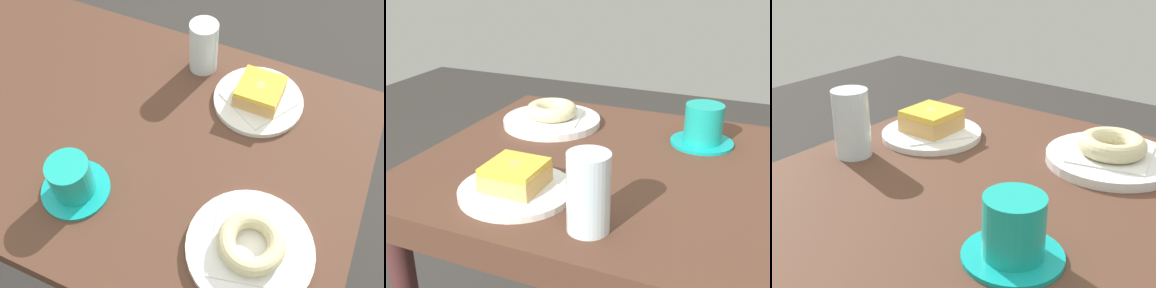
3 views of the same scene
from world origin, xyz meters
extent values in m
cube|color=#4F3123|center=(0.00, 0.00, 0.72)|extent=(1.04, 0.64, 0.05)
cylinder|color=#4C2727|center=(0.46, -0.26, 0.34)|extent=(0.05, 0.05, 0.69)
cylinder|color=white|center=(0.35, -0.14, 0.75)|extent=(0.22, 0.22, 0.02)
cube|color=white|center=(0.35, -0.14, 0.76)|extent=(0.15, 0.15, 0.00)
torus|color=beige|center=(0.35, -0.14, 0.78)|extent=(0.12, 0.12, 0.03)
cylinder|color=white|center=(0.26, 0.18, 0.75)|extent=(0.19, 0.19, 0.01)
cube|color=white|center=(0.26, 0.18, 0.76)|extent=(0.17, 0.17, 0.00)
cube|color=tan|center=(0.26, 0.18, 0.77)|extent=(0.09, 0.09, 0.03)
cube|color=yellow|center=(0.26, 0.18, 0.79)|extent=(0.09, 0.09, 0.01)
cylinder|color=tan|center=(0.26, 0.18, 0.80)|extent=(0.02, 0.02, 0.00)
cylinder|color=silver|center=(0.11, 0.23, 0.80)|extent=(0.06, 0.06, 0.12)
cylinder|color=#12A3A0|center=(0.02, -0.16, 0.75)|extent=(0.13, 0.13, 0.01)
cylinder|color=#17A497|center=(0.02, -0.16, 0.79)|extent=(0.08, 0.08, 0.08)
cylinder|color=black|center=(0.02, -0.16, 0.82)|extent=(0.07, 0.07, 0.00)
camera|label=1|loc=(0.38, -0.44, 1.47)|focal=41.23mm
camera|label=2|loc=(-0.12, 0.79, 1.13)|focal=45.43mm
camera|label=3|loc=(-0.44, -0.44, 1.12)|focal=48.84mm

